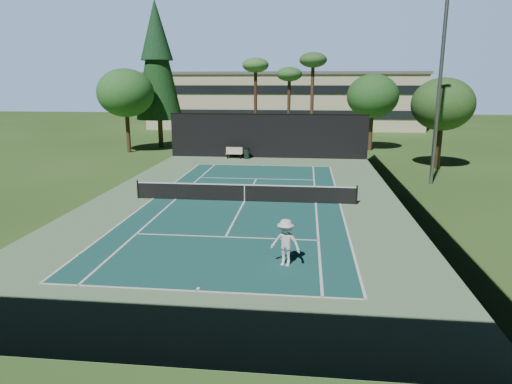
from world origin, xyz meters
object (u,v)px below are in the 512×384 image
player (286,243)px  tennis_ball_b (206,194)px  trash_bin (247,153)px  tennis_ball_d (172,181)px  tennis_net (244,192)px  tennis_ball_c (263,196)px  tennis_ball_a (79,255)px  park_bench (234,152)px

player → tennis_ball_b: player is taller
tennis_ball_b → trash_bin: trash_bin is taller
tennis_ball_d → trash_bin: bearing=68.8°
player → tennis_ball_d: (-8.62, 14.32, -0.87)m
tennis_net → tennis_ball_c: bearing=53.6°
player → trash_bin: bearing=119.1°
tennis_ball_a → park_bench: 24.65m
tennis_ball_d → park_bench: park_bench is taller
park_bench → player: bearing=-76.7°
tennis_net → trash_bin: 15.39m
tennis_net → tennis_ball_b: size_ratio=211.02×
player → park_bench: 25.30m
park_bench → tennis_ball_c: bearing=-74.1°
trash_bin → tennis_net: bearing=-83.1°
tennis_ball_d → trash_bin: 11.02m
tennis_net → trash_bin: tennis_net is taller
park_bench → tennis_net: bearing=-78.9°
tennis_net → tennis_ball_d: size_ratio=202.24×
tennis_net → tennis_ball_d: (-5.82, 5.01, -0.53)m
tennis_net → tennis_ball_b: 3.01m
park_bench → trash_bin: park_bench is taller
tennis_net → park_bench: size_ratio=8.60×
tennis_ball_a → park_bench: park_bench is taller
tennis_ball_c → tennis_ball_b: bearing=178.2°
tennis_net → tennis_ball_b: (-2.59, 1.44, -0.53)m
tennis_ball_a → park_bench: size_ratio=0.05×
tennis_net → player: size_ratio=7.12×
tennis_net → player: player is taller
tennis_net → tennis_ball_a: (-5.45, -9.21, -0.52)m
tennis_ball_b → player: bearing=-63.4°
tennis_ball_b → park_bench: park_bench is taller
player → tennis_ball_c: (-1.82, 10.64, -0.87)m
tennis_ball_c → park_bench: park_bench is taller
tennis_ball_c → tennis_ball_d: size_ratio=1.03×
player → trash_bin: player is taller
tennis_net → park_bench: tennis_net is taller
tennis_ball_a → tennis_ball_d: (-0.37, 14.22, -0.01)m
player → tennis_ball_a: size_ratio=23.65×
tennis_net → trash_bin: bearing=96.9°
trash_bin → tennis_ball_c: bearing=-78.6°
player → tennis_ball_b: size_ratio=29.66×
tennis_net → tennis_ball_c: (0.98, 1.33, -0.52)m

